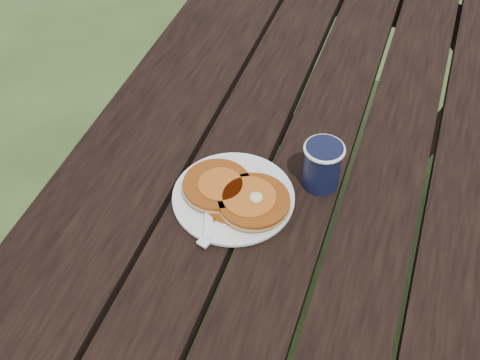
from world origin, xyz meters
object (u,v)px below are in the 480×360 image
(pancake_stack, at_px, (236,195))
(coffee_cup, at_px, (322,163))
(plate, at_px, (233,198))
(picnic_table, at_px, (308,239))

(pancake_stack, bearing_deg, coffee_cup, 37.04)
(plate, bearing_deg, coffee_cup, 33.45)
(plate, bearing_deg, pancake_stack, -40.62)
(coffee_cup, bearing_deg, picnic_table, 101.60)
(picnic_table, bearing_deg, coffee_cup, -78.40)
(plate, bearing_deg, picnic_table, 65.69)
(plate, distance_m, coffee_cup, 0.18)
(picnic_table, bearing_deg, pancake_stack, -112.11)
(plate, height_order, pancake_stack, pancake_stack)
(plate, distance_m, pancake_stack, 0.02)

